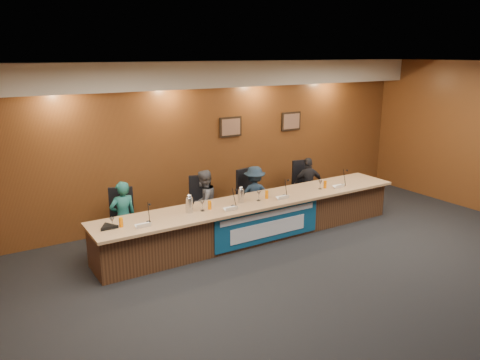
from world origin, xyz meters
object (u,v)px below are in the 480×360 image
object	(u,v)px
office_chair_b	(202,208)
office_chair_c	(252,199)
office_chair_d	(305,189)
panelist_b	(204,202)
office_chair_a	(122,223)
carafe_left	(189,205)
panelist_a	(123,217)
panelist_c	(254,195)
carafe_mid	(241,196)
dais_body	(256,219)
panelist_d	(308,185)
speakerphone	(108,227)
banner	(268,225)

from	to	relation	value
office_chair_b	office_chair_c	size ratio (longest dim) A/B	1.00
office_chair_d	panelist_b	bearing A→B (deg)	-164.78
office_chair_a	carafe_left	bearing A→B (deg)	-20.34
office_chair_a	office_chair_c	size ratio (longest dim) A/B	1.00
panelist_a	office_chair_b	world-z (taller)	panelist_a
office_chair_b	carafe_left	xyz separation A→B (m)	(-0.63, -0.80, 0.40)
office_chair_a	office_chair_b	xyz separation A→B (m)	(1.56, 0.00, 0.00)
office_chair_c	panelist_c	bearing A→B (deg)	-101.38
panelist_c	office_chair_c	bearing A→B (deg)	-67.29
office_chair_d	office_chair_a	bearing A→B (deg)	-167.03
carafe_mid	panelist_b	bearing A→B (deg)	119.38
dais_body	panelist_d	bearing A→B (deg)	20.19
carafe_mid	speakerphone	world-z (taller)	carafe_mid
panelist_b	office_chair_a	xyz separation A→B (m)	(-1.56, 0.10, -0.14)
carafe_mid	office_chair_b	bearing A→B (deg)	116.19
office_chair_a	office_chair_b	bearing A→B (deg)	20.43
office_chair_b	panelist_b	bearing A→B (deg)	-69.34
dais_body	office_chair_d	xyz separation A→B (m)	(1.81, 0.77, 0.13)
panelist_a	office_chair_a	distance (m)	0.18
banner	speakerphone	size ratio (longest dim) A/B	6.88
panelist_b	panelist_d	xyz separation A→B (m)	(2.54, 0.00, -0.03)
panelist_b	carafe_mid	distance (m)	0.83
office_chair_a	office_chair_b	size ratio (longest dim) A/B	1.00
office_chair_c	speakerphone	bearing A→B (deg)	-177.06
speakerphone	banner	bearing A→B (deg)	-7.70
panelist_a	office_chair_c	size ratio (longest dim) A/B	2.63
panelist_a	panelist_b	distance (m)	1.56
carafe_left	carafe_mid	world-z (taller)	carafe_left
panelist_b	office_chair_d	size ratio (longest dim) A/B	2.60
office_chair_b	carafe_left	size ratio (longest dim) A/B	1.86
panelist_c	speakerphone	size ratio (longest dim) A/B	3.68
carafe_left	carafe_mid	xyz separation A→B (m)	(1.02, 0.00, -0.01)
panelist_a	dais_body	bearing A→B (deg)	160.67
office_chair_c	carafe_mid	distance (m)	1.16
dais_body	carafe_left	world-z (taller)	carafe_left
speakerphone	dais_body	bearing A→B (deg)	0.90
panelist_b	speakerphone	distance (m)	2.14
panelist_a	office_chair_b	distance (m)	1.57
panelist_b	office_chair_d	distance (m)	2.55
banner	office_chair_b	distance (m)	1.39
office_chair_a	office_chair_c	world-z (taller)	same
panelist_a	speakerphone	distance (m)	0.86
speakerphone	carafe_mid	bearing A→B (deg)	0.37
office_chair_b	carafe_mid	bearing A→B (deg)	-43.15
panelist_b	office_chair_a	world-z (taller)	panelist_b
panelist_a	panelist_b	bearing A→B (deg)	176.87
banner	panelist_a	bearing A→B (deg)	154.74
dais_body	office_chair_c	world-z (taller)	dais_body
dais_body	office_chair_d	bearing A→B (deg)	22.93
panelist_b	office_chair_c	world-z (taller)	panelist_b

